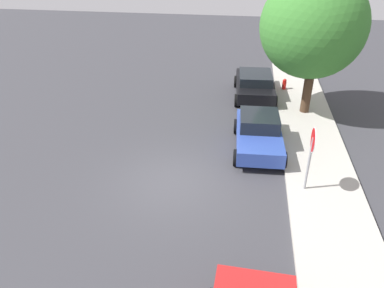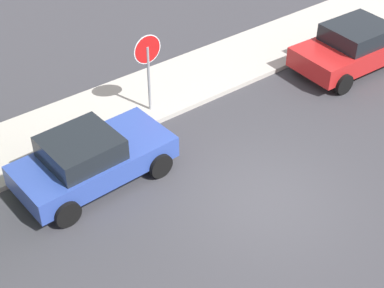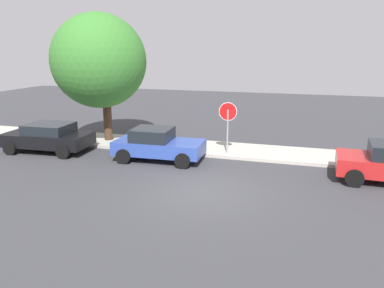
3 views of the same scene
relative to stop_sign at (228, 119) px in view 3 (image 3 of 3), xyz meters
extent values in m
plane|color=#38383D|center=(0.12, -4.59, -1.69)|extent=(60.00, 60.00, 0.00)
cube|color=#B2ADA3|center=(0.12, 0.69, -1.62)|extent=(32.00, 2.54, 0.14)
cylinder|color=gray|center=(0.00, 0.00, -0.64)|extent=(0.08, 0.08, 2.11)
cylinder|color=white|center=(0.00, 0.00, 0.34)|extent=(0.83, 0.03, 0.83)
cylinder|color=red|center=(0.00, 0.00, 0.34)|extent=(0.77, 0.04, 0.77)
cube|color=#2D479E|center=(-2.68, -1.57, -1.10)|extent=(3.90, 1.92, 0.57)
cube|color=black|center=(-2.99, -1.59, -0.55)|extent=(1.72, 1.61, 0.53)
cylinder|color=black|center=(-1.42, -0.64, -1.37)|extent=(0.65, 0.25, 0.64)
cylinder|color=black|center=(-1.35, -2.39, -1.37)|extent=(0.65, 0.25, 0.64)
cylinder|color=black|center=(-4.02, -0.75, -1.37)|extent=(0.65, 0.25, 0.64)
cylinder|color=black|center=(-3.95, -2.50, -1.37)|extent=(0.65, 0.25, 0.64)
cylinder|color=black|center=(5.18, -0.80, -1.37)|extent=(0.65, 0.24, 0.64)
cylinder|color=black|center=(5.11, -2.62, -1.37)|extent=(0.65, 0.24, 0.64)
cube|color=black|center=(-8.25, -1.76, -1.09)|extent=(4.11, 2.11, 0.59)
cube|color=black|center=(-8.13, -1.76, -0.57)|extent=(2.08, 1.77, 0.46)
cylinder|color=black|center=(-6.94, -0.75, -1.37)|extent=(0.65, 0.26, 0.64)
cylinder|color=black|center=(-6.83, -2.62, -1.37)|extent=(0.65, 0.26, 0.64)
cylinder|color=black|center=(-9.66, -0.91, -1.37)|extent=(0.65, 0.26, 0.64)
cylinder|color=black|center=(-9.55, -2.78, -1.37)|extent=(0.65, 0.26, 0.64)
cylinder|color=#422D1E|center=(-6.41, 0.67, -0.28)|extent=(0.43, 0.43, 2.82)
ellipsoid|color=#387A2D|center=(-6.61, 0.49, 2.46)|extent=(4.65, 4.65, 4.62)
cylinder|color=red|center=(-9.26, -0.13, -1.41)|extent=(0.22, 0.22, 0.55)
sphere|color=red|center=(-9.26, -0.13, -1.08)|extent=(0.21, 0.21, 0.21)
cylinder|color=red|center=(-9.11, -0.13, -1.36)|extent=(0.08, 0.09, 0.09)
camera|label=1|loc=(10.78, -2.26, 6.13)|focal=35.00mm
camera|label=2|loc=(-7.47, -11.64, 7.83)|focal=55.00mm
camera|label=3|loc=(3.24, -16.20, 3.07)|focal=35.00mm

